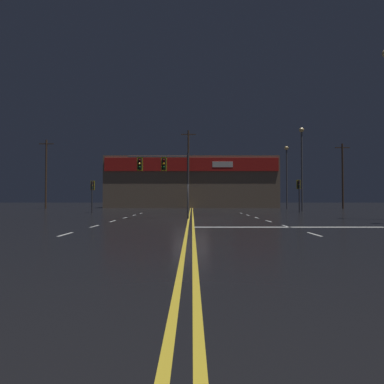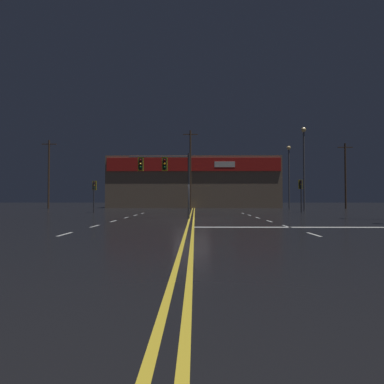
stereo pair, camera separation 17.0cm
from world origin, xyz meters
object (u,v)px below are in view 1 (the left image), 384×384
(streetlight_near_right, at_px, (288,169))
(streetlight_near_left, at_px, (303,158))
(traffic_signal_median, at_px, (163,169))
(traffic_signal_corner_northwest, at_px, (94,189))
(traffic_signal_corner_northeast, at_px, (300,188))

(streetlight_near_right, bearing_deg, streetlight_near_left, -95.35)
(traffic_signal_median, bearing_deg, streetlight_near_left, 41.92)
(streetlight_near_left, relative_size, streetlight_near_right, 1.08)
(traffic_signal_corner_northwest, height_order, streetlight_near_right, streetlight_near_right)
(streetlight_near_left, distance_m, streetlight_near_right, 8.12)
(traffic_signal_median, xyz_separation_m, streetlight_near_left, (15.24, 13.69, 2.68))
(traffic_signal_corner_northeast, relative_size, streetlight_near_right, 0.38)
(traffic_signal_median, distance_m, traffic_signal_corner_northwest, 12.69)
(streetlight_near_left, bearing_deg, traffic_signal_corner_northwest, -170.02)
(traffic_signal_corner_northeast, bearing_deg, streetlight_near_left, 65.01)
(traffic_signal_corner_northwest, bearing_deg, traffic_signal_corner_northeast, 1.58)
(traffic_signal_corner_northwest, relative_size, streetlight_near_right, 0.37)
(traffic_signal_median, relative_size, traffic_signal_corner_northeast, 1.37)
(traffic_signal_median, height_order, streetlight_near_left, streetlight_near_left)
(traffic_signal_corner_northwest, height_order, streetlight_near_left, streetlight_near_left)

